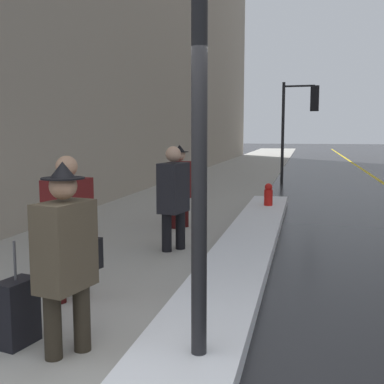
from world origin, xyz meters
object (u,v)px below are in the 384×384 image
pedestrian_in_fedora (66,252)px  fire_hydrant (268,198)px  traffic_light_near (302,111)px  rolling_suitcase (17,313)px  pedestrian_with_shoulder_bag (180,183)px  pedestrian_trailing (174,194)px  pedestrian_in_glasses (68,222)px

pedestrian_in_fedora → fire_hydrant: 7.84m
traffic_light_near → rolling_suitcase: (-2.28, -14.42, -2.36)m
pedestrian_with_shoulder_bag → fire_hydrant: pedestrian_with_shoulder_bag is taller
pedestrian_with_shoulder_bag → pedestrian_trailing: bearing=23.3°
pedestrian_trailing → fire_hydrant: 4.24m
pedestrian_in_fedora → pedestrian_trailing: 3.72m
pedestrian_trailing → pedestrian_with_shoulder_bag: bearing=-156.7°
fire_hydrant → pedestrian_in_fedora: bearing=-98.0°
traffic_light_near → pedestrian_with_shoulder_bag: bearing=-101.3°
pedestrian_trailing → rolling_suitcase: (-0.43, -3.65, -0.62)m
traffic_light_near → pedestrian_with_shoulder_bag: traffic_light_near is taller
pedestrian_in_fedora → pedestrian_with_shoulder_bag: bearing=-163.5°
pedestrian_in_glasses → pedestrian_trailing: size_ratio=0.98×
rolling_suitcase → fire_hydrant: bearing=179.7°
traffic_light_near → pedestrian_trailing: traffic_light_near is taller
pedestrian_trailing → pedestrian_in_glasses: bearing=-0.0°
traffic_light_near → pedestrian_trailing: bearing=-97.1°
pedestrian_with_shoulder_bag → fire_hydrant: 2.77m
pedestrian_in_fedora → pedestrian_with_shoulder_bag: (-0.48, 5.52, -0.00)m
pedestrian_in_fedora → traffic_light_near: bearing=-175.3°
pedestrian_in_fedora → rolling_suitcase: 0.80m
pedestrian_with_shoulder_bag → rolling_suitcase: 5.49m
fire_hydrant → rolling_suitcase: bearing=-101.9°
pedestrian_in_glasses → pedestrian_with_shoulder_bag: pedestrian_with_shoulder_bag is taller
pedestrian_in_glasses → pedestrian_trailing: 2.55m
pedestrian_in_glasses → pedestrian_trailing: pedestrian_trailing is taller
pedestrian_in_glasses → pedestrian_in_fedora: bearing=38.5°
traffic_light_near → pedestrian_trailing: (-1.85, -10.77, -1.74)m
traffic_light_near → fire_hydrant: size_ratio=5.27×
traffic_light_near → rolling_suitcase: bearing=-96.3°
traffic_light_near → fire_hydrant: 7.16m
traffic_light_near → pedestrian_in_fedora: traffic_light_near is taller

